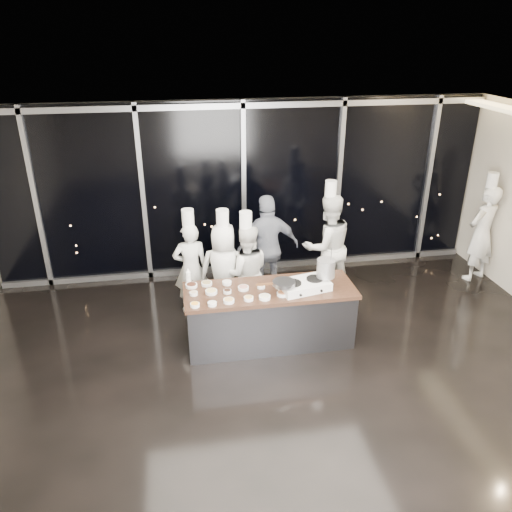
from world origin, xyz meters
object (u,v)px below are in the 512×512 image
(stock_pot, at_px, (326,268))
(stove, at_px, (304,285))
(demo_counter, at_px, (269,315))
(chef_center, at_px, (246,272))
(chef_right, at_px, (327,246))
(chef_far_left, at_px, (191,267))
(chef_left, at_px, (224,271))
(frying_pan, at_px, (283,283))
(guest, at_px, (268,248))
(chef_side, at_px, (482,233))

(stock_pot, bearing_deg, stove, -169.22)
(demo_counter, xyz_separation_m, chef_center, (-0.22, 0.81, 0.34))
(stove, xyz_separation_m, chef_right, (0.77, 1.36, -0.04))
(demo_counter, distance_m, chef_far_left, 1.58)
(demo_counter, xyz_separation_m, chef_left, (-0.56, 0.87, 0.36))
(chef_far_left, relative_size, chef_right, 0.86)
(demo_counter, height_order, frying_pan, frying_pan)
(frying_pan, relative_size, chef_right, 0.28)
(frying_pan, distance_m, stock_pot, 0.68)
(chef_center, height_order, chef_right, chef_right)
(chef_left, height_order, chef_right, chef_right)
(chef_center, bearing_deg, chef_left, -6.30)
(demo_counter, bearing_deg, frying_pan, -47.28)
(demo_counter, bearing_deg, chef_center, 105.03)
(stock_pot, xyz_separation_m, guest, (-0.58, 1.37, -0.24))
(stove, relative_size, chef_side, 0.38)
(stock_pot, distance_m, chef_side, 3.69)
(demo_counter, relative_size, guest, 1.32)
(stock_pot, bearing_deg, chef_far_left, 149.11)
(chef_right, bearing_deg, guest, -14.57)
(demo_counter, relative_size, stock_pot, 9.33)
(chef_left, bearing_deg, stove, 151.16)
(demo_counter, xyz_separation_m, frying_pan, (0.16, -0.17, 0.61))
(guest, bearing_deg, chef_center, 42.53)
(stock_pot, distance_m, chef_far_left, 2.23)
(frying_pan, distance_m, chef_center, 1.09)
(chef_far_left, xyz_separation_m, chef_side, (5.27, 0.30, 0.12))
(chef_center, bearing_deg, chef_side, -169.06)
(chef_far_left, xyz_separation_m, chef_center, (0.86, -0.29, -0.01))
(demo_counter, xyz_separation_m, stock_pot, (0.81, -0.02, 0.72))
(stock_pot, height_order, chef_center, chef_center)
(stove, distance_m, chef_far_left, 1.96)
(demo_counter, height_order, chef_right, chef_right)
(chef_far_left, height_order, chef_side, chef_side)
(chef_right, xyz_separation_m, chef_side, (2.96, 0.14, -0.01))
(stove, bearing_deg, chef_side, 9.45)
(stock_pot, height_order, chef_right, chef_right)
(chef_left, bearing_deg, chef_center, -175.78)
(stove, xyz_separation_m, guest, (-0.25, 1.44, -0.04))
(chef_side, bearing_deg, chef_right, -20.52)
(stove, distance_m, chef_side, 4.01)
(guest, relative_size, chef_side, 0.91)
(stove, height_order, chef_left, chef_left)
(demo_counter, relative_size, frying_pan, 4.22)
(chef_far_left, bearing_deg, chef_center, 158.71)
(chef_left, relative_size, chef_center, 1.02)
(demo_counter, distance_m, chef_side, 4.46)
(chef_far_left, bearing_deg, frying_pan, 131.53)
(stock_pot, relative_size, chef_center, 0.15)
(stock_pot, relative_size, chef_side, 0.13)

